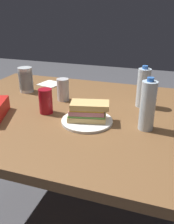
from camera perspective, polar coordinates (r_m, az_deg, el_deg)
ground_plane at (r=1.66m, az=-2.27°, el=-23.28°), size 8.00×8.00×0.00m
dining_table at (r=1.26m, az=-2.73°, el=-3.19°), size 1.41×1.05×0.73m
paper_plate at (r=1.10m, az=0.00°, el=-2.09°), size 0.23×0.23×0.01m
sandwich at (r=1.08m, az=0.21°, el=0.17°), size 0.20×0.14×0.08m
soda_can_red at (r=1.19m, az=-9.70°, el=2.54°), size 0.07×0.07×0.12m
water_bottle_tall at (r=1.03m, az=14.09°, el=1.46°), size 0.06×0.06×0.23m
plastic_cup_stack at (r=1.52m, az=-14.20°, el=7.39°), size 0.08×0.08×0.15m
water_bottle_spare at (r=1.28m, az=13.10°, el=5.59°), size 0.07×0.07×0.21m
soda_can_silver at (r=1.35m, az=-5.68°, el=5.26°), size 0.07×0.07×0.12m
paper_napkin at (r=1.65m, az=-8.67°, el=6.54°), size 0.16×0.16×0.01m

